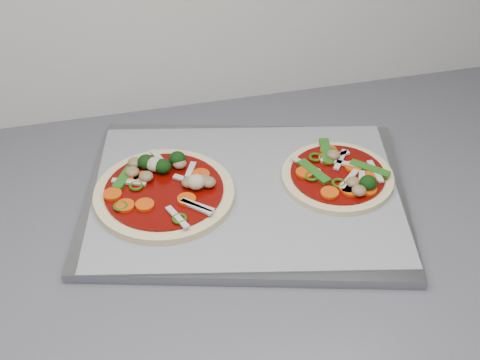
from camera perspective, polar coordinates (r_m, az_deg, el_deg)
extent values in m
cube|color=gray|center=(0.93, 0.51, -1.35)|extent=(0.51, 0.43, 0.01)
cube|color=gray|center=(0.92, 0.51, -0.96)|extent=(0.47, 0.39, 0.00)
cylinder|color=#F2DE98|center=(0.91, -6.48, -1.20)|extent=(0.27, 0.27, 0.01)
cylinder|color=#660001|center=(0.91, -6.51, -0.87)|extent=(0.23, 0.23, 0.00)
cube|color=beige|center=(0.87, -3.65, -2.19)|extent=(0.04, 0.04, 0.00)
ellipsoid|color=#10330B|center=(0.93, -6.61, 1.17)|extent=(0.03, 0.03, 0.02)
cylinder|color=#FF3D00|center=(0.92, -3.36, 0.46)|extent=(0.03, 0.03, 0.00)
ellipsoid|color=#10330B|center=(0.94, -5.36, 1.84)|extent=(0.03, 0.03, 0.02)
torus|color=#2A480A|center=(0.86, -5.18, -3.30)|extent=(0.02, 0.02, 0.00)
ellipsoid|color=#886546|center=(0.90, -2.69, -0.19)|extent=(0.03, 0.03, 0.01)
ellipsoid|color=#886546|center=(0.94, -5.19, 1.41)|extent=(0.02, 0.02, 0.01)
cube|color=beige|center=(0.86, -5.37, -3.19)|extent=(0.03, 0.05, 0.00)
ellipsoid|color=#10330B|center=(0.94, -8.03, 1.55)|extent=(0.03, 0.03, 0.02)
cube|color=beige|center=(0.96, -6.85, 1.78)|extent=(0.02, 0.05, 0.00)
ellipsoid|color=#886546|center=(0.91, -3.08, -0.02)|extent=(0.03, 0.03, 0.01)
ellipsoid|color=#886546|center=(0.93, -9.18, 0.69)|extent=(0.02, 0.02, 0.01)
cylinder|color=#FF3D00|center=(0.93, -8.33, 0.21)|extent=(0.03, 0.03, 0.00)
cube|color=beige|center=(0.87, -3.75, -2.32)|extent=(0.04, 0.04, 0.00)
torus|color=#2A480A|center=(0.88, -10.14, -2.22)|extent=(0.03, 0.03, 0.00)
cube|color=#246B1A|center=(0.93, -9.73, 0.36)|extent=(0.04, 0.06, 0.00)
cylinder|color=#FF3D00|center=(0.88, -8.13, -2.11)|extent=(0.03, 0.03, 0.00)
cube|color=beige|center=(0.93, -4.35, 0.60)|extent=(0.03, 0.05, 0.00)
torus|color=#2A480A|center=(0.91, -8.85, -0.50)|extent=(0.03, 0.03, 0.00)
ellipsoid|color=#886546|center=(0.95, -8.99, 1.49)|extent=(0.02, 0.02, 0.01)
cube|color=beige|center=(0.92, -9.45, -0.17)|extent=(0.05, 0.03, 0.00)
cylinder|color=#FF3D00|center=(0.89, -9.78, -2.17)|extent=(0.03, 0.03, 0.00)
cylinder|color=#FF3D00|center=(0.91, -10.83, -1.19)|extent=(0.03, 0.03, 0.00)
cylinder|color=#FF3D00|center=(0.93, -9.36, 0.25)|extent=(0.03, 0.03, 0.00)
ellipsoid|color=#886546|center=(0.90, -4.40, -0.20)|extent=(0.03, 0.03, 0.01)
ellipsoid|color=#C5BD93|center=(0.94, -7.30, 1.33)|extent=(0.03, 0.03, 0.02)
ellipsoid|color=#C5BD93|center=(0.90, -3.77, -0.18)|extent=(0.03, 0.03, 0.02)
cube|color=beige|center=(0.91, -4.34, -0.05)|extent=(0.04, 0.04, 0.00)
ellipsoid|color=#886546|center=(0.92, -8.02, 0.30)|extent=(0.03, 0.03, 0.01)
cylinder|color=#FF3D00|center=(0.88, -4.58, -1.65)|extent=(0.03, 0.03, 0.00)
cylinder|color=#F2DE98|center=(0.95, 8.31, 0.25)|extent=(0.16, 0.16, 0.01)
cylinder|color=#660001|center=(0.94, 8.34, 0.52)|extent=(0.13, 0.13, 0.00)
torus|color=#2A480A|center=(0.96, 6.47, 1.94)|extent=(0.03, 0.03, 0.00)
torus|color=#2A480A|center=(0.96, 7.58, 1.69)|extent=(0.03, 0.03, 0.00)
ellipsoid|color=#10330B|center=(0.92, 10.89, -0.23)|extent=(0.03, 0.03, 0.02)
cylinder|color=#FF3D00|center=(0.94, 11.30, 0.34)|extent=(0.03, 0.03, 0.00)
cylinder|color=#FF3D00|center=(0.90, 7.66, -1.09)|extent=(0.03, 0.03, 0.00)
cylinder|color=#FF3D00|center=(0.93, 5.53, 0.64)|extent=(0.03, 0.03, 0.00)
cylinder|color=#FF3D00|center=(0.98, 7.56, 2.50)|extent=(0.03, 0.03, 0.00)
cylinder|color=#FF3D00|center=(0.91, 9.45, -0.88)|extent=(0.03, 0.03, 0.00)
ellipsoid|color=#886546|center=(0.91, 10.12, -0.89)|extent=(0.03, 0.03, 0.01)
cube|color=beige|center=(0.96, 8.84, 1.41)|extent=(0.05, 0.03, 0.00)
cube|color=beige|center=(0.93, 9.28, 0.07)|extent=(0.04, 0.04, 0.00)
torus|color=#2A480A|center=(0.93, 6.14, 0.30)|extent=(0.03, 0.03, 0.00)
cube|color=#246B1A|center=(0.98, 7.34, 2.46)|extent=(0.03, 0.06, 0.00)
ellipsoid|color=#886546|center=(0.96, 7.99, 2.13)|extent=(0.02, 0.02, 0.01)
torus|color=#2A480A|center=(0.98, 7.78, 2.39)|extent=(0.02, 0.02, 0.00)
cube|color=#246B1A|center=(0.95, 11.01, 0.94)|extent=(0.05, 0.05, 0.00)
torus|color=#2A480A|center=(0.97, 7.60, 2.31)|extent=(0.03, 0.03, 0.00)
cylinder|color=#FF3D00|center=(0.92, 10.85, -0.78)|extent=(0.03, 0.03, 0.00)
cube|color=beige|center=(0.95, 11.46, 0.72)|extent=(0.01, 0.05, 0.00)
ellipsoid|color=#886546|center=(0.92, 9.62, -0.18)|extent=(0.02, 0.02, 0.01)
cube|color=beige|center=(0.93, 10.33, -0.18)|extent=(0.03, 0.05, 0.00)
cube|color=beige|center=(0.97, 8.06, 2.01)|extent=(0.05, 0.02, 0.00)
cylinder|color=#FF3D00|center=(0.95, 9.66, 1.12)|extent=(0.03, 0.03, 0.00)
cylinder|color=#FF3D00|center=(0.92, 9.18, -0.64)|extent=(0.03, 0.03, 0.00)
torus|color=#2A480A|center=(0.92, 8.42, -0.27)|extent=(0.02, 0.02, 0.00)
cube|color=beige|center=(0.95, 5.61, 1.30)|extent=(0.03, 0.04, 0.00)
cube|color=#246B1A|center=(0.94, 6.32, 0.71)|extent=(0.03, 0.06, 0.00)
cube|color=beige|center=(0.96, 8.57, 1.73)|extent=(0.03, 0.04, 0.00)
cylinder|color=#FF3D00|center=(0.96, 7.46, 1.82)|extent=(0.03, 0.03, 0.00)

